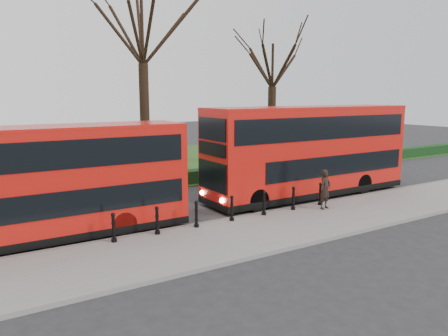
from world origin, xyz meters
TOP-DOWN VIEW (x-y plane):
  - ground at (0.00, 0.00)m, footprint 120.00×120.00m
  - pavement at (0.00, -3.00)m, footprint 60.00×4.00m
  - kerb at (0.00, -1.00)m, footprint 60.00×0.25m
  - grass_verge at (0.00, 15.00)m, footprint 60.00×18.00m
  - hedge at (0.00, 6.80)m, footprint 60.00×0.90m
  - yellow_line_outer at (0.00, -0.70)m, footprint 60.00×0.10m
  - yellow_line_inner at (0.00, -0.50)m, footprint 60.00×0.10m
  - tree_mid at (2.00, 10.00)m, footprint 8.27×8.27m
  - tree_right at (12.00, 10.00)m, footprint 6.76×6.76m
  - bollard_row at (1.15, -1.35)m, footprint 9.99×0.15m
  - bus_lead at (-5.66, 0.52)m, footprint 10.41×2.39m
  - bus_rear at (7.30, 0.82)m, footprint 11.66×2.68m
  - pedestrian at (5.75, -1.97)m, footprint 0.73×0.56m

SIDE VIEW (x-z plane):
  - ground at x=0.00m, z-range 0.00..0.00m
  - yellow_line_outer at x=0.00m, z-range 0.00..0.01m
  - yellow_line_inner at x=0.00m, z-range 0.00..0.01m
  - grass_verge at x=0.00m, z-range 0.00..0.06m
  - pavement at x=0.00m, z-range 0.00..0.15m
  - kerb at x=0.00m, z-range -0.01..0.15m
  - hedge at x=0.00m, z-range 0.00..0.80m
  - bollard_row at x=1.15m, z-range 0.15..1.15m
  - pedestrian at x=5.75m, z-range 0.15..1.94m
  - bus_lead at x=-5.66m, z-range 0.02..4.16m
  - bus_rear at x=7.30m, z-range 0.02..4.66m
  - tree_right at x=12.00m, z-range 2.39..12.95m
  - tree_mid at x=2.00m, z-range 2.94..15.87m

